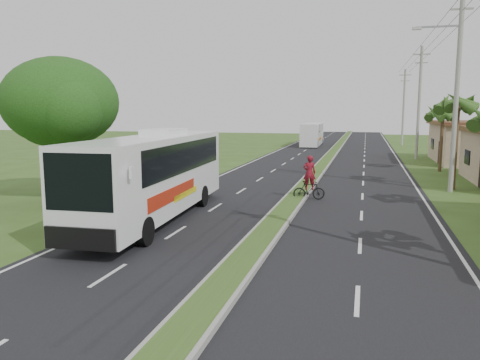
# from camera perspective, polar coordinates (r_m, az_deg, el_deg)

# --- Properties ---
(ground) EXTENTS (180.00, 180.00, 0.00)m
(ground) POSITION_cam_1_polar(r_m,az_deg,el_deg) (12.97, -1.96, -12.96)
(ground) COLOR #364C1C
(ground) RESTS_ON ground
(road_asphalt) EXTENTS (14.00, 160.00, 0.02)m
(road_asphalt) POSITION_cam_1_polar(r_m,az_deg,el_deg) (32.09, 8.52, -0.16)
(road_asphalt) COLOR black
(road_asphalt) RESTS_ON ground
(median_strip) EXTENTS (1.20, 160.00, 0.18)m
(median_strip) POSITION_cam_1_polar(r_m,az_deg,el_deg) (32.08, 8.52, 0.00)
(median_strip) COLOR gray
(median_strip) RESTS_ON ground
(lane_edge_left) EXTENTS (0.12, 160.00, 0.01)m
(lane_edge_left) POSITION_cam_1_polar(r_m,az_deg,el_deg) (33.50, -2.94, 0.26)
(lane_edge_left) COLOR silver
(lane_edge_left) RESTS_ON ground
(lane_edge_right) EXTENTS (0.12, 160.00, 0.01)m
(lane_edge_right) POSITION_cam_1_polar(r_m,az_deg,el_deg) (32.05, 20.50, -0.63)
(lane_edge_right) COLOR silver
(lane_edge_right) RESTS_ON ground
(palm_verge_c) EXTENTS (2.40, 2.40, 5.85)m
(palm_verge_c) POSITION_cam_1_polar(r_m,az_deg,el_deg) (31.00, 25.07, 8.34)
(palm_verge_c) COLOR #473321
(palm_verge_c) RESTS_ON ground
(palm_verge_d) EXTENTS (2.40, 2.40, 5.25)m
(palm_verge_d) POSITION_cam_1_polar(r_m,az_deg,el_deg) (39.96, 23.51, 7.44)
(palm_verge_d) COLOR #473321
(palm_verge_d) RESTS_ON ground
(shade_tree) EXTENTS (6.30, 6.00, 7.54)m
(shade_tree) POSITION_cam_1_polar(r_m,az_deg,el_deg) (26.65, -21.20, 8.48)
(shade_tree) COLOR #473321
(shade_tree) RESTS_ON ground
(utility_pole_b) EXTENTS (3.20, 0.28, 12.00)m
(utility_pole_b) POSITION_cam_1_polar(r_m,az_deg,el_deg) (29.99, 24.90, 10.54)
(utility_pole_b) COLOR gray
(utility_pole_b) RESTS_ON ground
(utility_pole_c) EXTENTS (1.60, 0.28, 11.00)m
(utility_pole_c) POSITION_cam_1_polar(r_m,az_deg,el_deg) (49.80, 21.00, 8.91)
(utility_pole_c) COLOR gray
(utility_pole_c) RESTS_ON ground
(utility_pole_d) EXTENTS (1.60, 0.28, 10.50)m
(utility_pole_d) POSITION_cam_1_polar(r_m,az_deg,el_deg) (69.73, 19.32, 8.47)
(utility_pole_d) COLOR gray
(utility_pole_d) RESTS_ON ground
(coach_bus_main) EXTENTS (3.19, 12.32, 3.94)m
(coach_bus_main) POSITION_cam_1_polar(r_m,az_deg,el_deg) (20.58, -10.27, 1.12)
(coach_bus_main) COLOR white
(coach_bus_main) RESTS_ON ground
(coach_bus_far) EXTENTS (2.51, 10.63, 3.08)m
(coach_bus_far) POSITION_cam_1_polar(r_m,az_deg,el_deg) (65.91, 8.81, 5.68)
(coach_bus_far) COLOR white
(coach_bus_far) RESTS_ON ground
(motorcyclist) EXTENTS (1.75, 0.85, 2.40)m
(motorcyclist) POSITION_cam_1_polar(r_m,az_deg,el_deg) (25.29, 8.43, -0.41)
(motorcyclist) COLOR black
(motorcyclist) RESTS_ON ground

